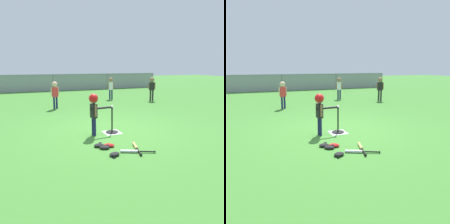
{
  "view_description": "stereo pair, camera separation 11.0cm",
  "coord_description": "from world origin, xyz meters",
  "views": [
    {
      "loc": [
        -2.31,
        -5.61,
        1.72
      ],
      "look_at": [
        -0.09,
        -0.24,
        0.55
      ],
      "focal_mm": 36.87,
      "sensor_mm": 36.0,
      "label": 1
    },
    {
      "loc": [
        -2.2,
        -5.65,
        1.72
      ],
      "look_at": [
        -0.09,
        -0.24,
        0.55
      ],
      "focal_mm": 36.87,
      "sensor_mm": 36.0,
      "label": 2
    }
  ],
  "objects": [
    {
      "name": "ground_plane",
      "position": [
        0.0,
        0.0,
        0.0
      ],
      "size": [
        60.0,
        60.0,
        0.0
      ],
      "primitive_type": "plane",
      "color": "#3D7A2D"
    },
    {
      "name": "home_plate",
      "position": [
        -0.09,
        -0.24,
        0.0
      ],
      "size": [
        0.44,
        0.44,
        0.01
      ],
      "primitive_type": "cube",
      "color": "white",
      "rests_on": "ground_plane"
    },
    {
      "name": "batting_tee",
      "position": [
        -0.09,
        -0.24,
        0.1
      ],
      "size": [
        0.32,
        0.32,
        0.65
      ],
      "color": "black",
      "rests_on": "ground_plane"
    },
    {
      "name": "baseball_on_tee",
      "position": [
        -0.09,
        -0.24,
        0.69
      ],
      "size": [
        0.07,
        0.07,
        0.07
      ],
      "primitive_type": "sphere",
      "color": "white",
      "rests_on": "batting_tee"
    },
    {
      "name": "batter_child",
      "position": [
        -0.59,
        -0.29,
        0.75
      ],
      "size": [
        0.63,
        0.3,
        1.05
      ],
      "color": "#191E4C",
      "rests_on": "ground_plane"
    },
    {
      "name": "fielder_near_left",
      "position": [
        3.86,
        4.16,
        0.75
      ],
      "size": [
        0.27,
        0.26,
        1.17
      ],
      "color": "#262626",
      "rests_on": "ground_plane"
    },
    {
      "name": "fielder_deep_left",
      "position": [
        2.17,
        5.4,
        0.72
      ],
      "size": [
        0.31,
        0.22,
        1.12
      ],
      "color": "#191E4C",
      "rests_on": "ground_plane"
    },
    {
      "name": "fielder_deep_center",
      "position": [
        -0.92,
        3.77,
        0.71
      ],
      "size": [
        0.32,
        0.22,
        1.11
      ],
      "color": "#191E4C",
      "rests_on": "ground_plane"
    },
    {
      "name": "spare_bat_silver",
      "position": [
        -0.25,
        -1.72,
        0.03
      ],
      "size": [
        0.66,
        0.35,
        0.06
      ],
      "color": "silver",
      "rests_on": "ground_plane"
    },
    {
      "name": "spare_bat_wood",
      "position": [
        -0.07,
        -1.52,
        0.03
      ],
      "size": [
        0.24,
        0.7,
        0.06
      ],
      "color": "#DBB266",
      "rests_on": "ground_plane"
    },
    {
      "name": "glove_by_plate",
      "position": [
        -0.7,
        -1.3,
        0.04
      ],
      "size": [
        0.27,
        0.24,
        0.07
      ],
      "color": "black",
      "rests_on": "ground_plane"
    },
    {
      "name": "glove_near_bats",
      "position": [
        -0.66,
        -1.74,
        0.04
      ],
      "size": [
        0.26,
        0.22,
        0.07
      ],
      "color": "black",
      "rests_on": "ground_plane"
    },
    {
      "name": "glove_tossed_aside",
      "position": [
        -0.56,
        -1.22,
        0.04
      ],
      "size": [
        0.27,
        0.26,
        0.07
      ],
      "color": "#B21919",
      "rests_on": "ground_plane"
    },
    {
      "name": "glove_outfield_drop",
      "position": [
        -0.76,
        -1.13,
        0.04
      ],
      "size": [
        0.24,
        0.19,
        0.07
      ],
      "color": "black",
      "rests_on": "ground_plane"
    },
    {
      "name": "outfield_fence",
      "position": [
        0.0,
        10.62,
        0.62
      ],
      "size": [
        16.06,
        0.06,
        1.15
      ],
      "color": "slate",
      "rests_on": "ground_plane"
    }
  ]
}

